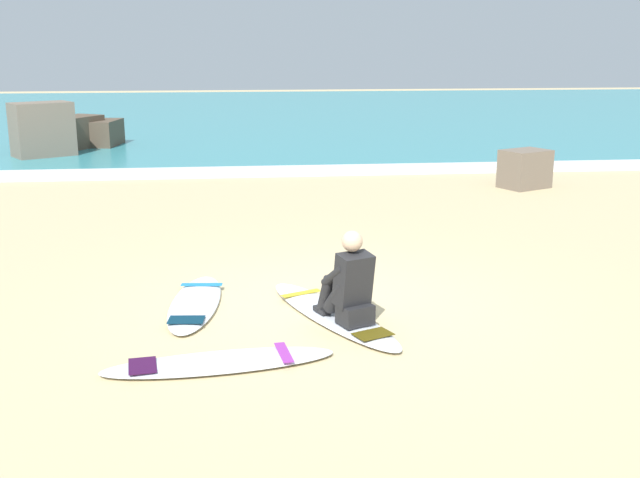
{
  "coord_description": "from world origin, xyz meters",
  "views": [
    {
      "loc": [
        -0.98,
        -8.0,
        2.82
      ],
      "look_at": [
        -0.01,
        0.85,
        0.55
      ],
      "focal_mm": 43.37,
      "sensor_mm": 36.0,
      "label": 1
    }
  ],
  "objects_px": {
    "shoreline_rock": "(525,169)",
    "surfboard_spare_far": "(195,303)",
    "surfboard_main": "(332,314)",
    "surfer_seated": "(349,286)",
    "surfboard_spare_near": "(219,362)"
  },
  "relations": [
    {
      "from": "surfer_seated",
      "to": "surfboard_spare_near",
      "type": "distance_m",
      "value": 1.6
    },
    {
      "from": "surfboard_spare_near",
      "to": "shoreline_rock",
      "type": "height_order",
      "value": "shoreline_rock"
    },
    {
      "from": "surfboard_main",
      "to": "surfboard_spare_far",
      "type": "distance_m",
      "value": 1.55
    },
    {
      "from": "surfer_seated",
      "to": "shoreline_rock",
      "type": "xyz_separation_m",
      "value": [
        4.62,
        7.34,
        -0.06
      ]
    },
    {
      "from": "surfer_seated",
      "to": "surfboard_spare_far",
      "type": "relative_size",
      "value": 0.47
    },
    {
      "from": "surfer_seated",
      "to": "shoreline_rock",
      "type": "distance_m",
      "value": 8.67
    },
    {
      "from": "surfboard_spare_far",
      "to": "shoreline_rock",
      "type": "height_order",
      "value": "shoreline_rock"
    },
    {
      "from": "surfboard_main",
      "to": "surfer_seated",
      "type": "relative_size",
      "value": 2.57
    },
    {
      "from": "surfboard_spare_near",
      "to": "surfboard_spare_far",
      "type": "distance_m",
      "value": 1.69
    },
    {
      "from": "surfboard_main",
      "to": "shoreline_rock",
      "type": "bearing_deg",
      "value": 55.95
    },
    {
      "from": "shoreline_rock",
      "to": "surfboard_spare_far",
      "type": "bearing_deg",
      "value": -133.64
    },
    {
      "from": "surfer_seated",
      "to": "surfboard_spare_far",
      "type": "bearing_deg",
      "value": 152.63
    },
    {
      "from": "surfboard_main",
      "to": "shoreline_rock",
      "type": "distance_m",
      "value": 8.5
    },
    {
      "from": "surfboard_spare_near",
      "to": "shoreline_rock",
      "type": "relative_size",
      "value": 2.39
    },
    {
      "from": "surfboard_spare_near",
      "to": "surfboard_spare_far",
      "type": "height_order",
      "value": "same"
    }
  ]
}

